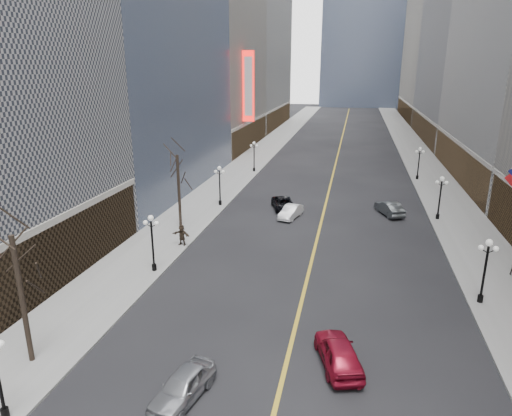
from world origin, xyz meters
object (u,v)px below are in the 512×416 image
at_px(streetlamp_west_3, 254,153).
at_px(car_nb_far, 284,204).
at_px(streetlamp_west_1, 152,237).
at_px(streetlamp_west_2, 220,182).
at_px(car_nb_near, 183,386).
at_px(streetlamp_east_3, 419,160).
at_px(car_sb_mid, 338,352).
at_px(streetlamp_east_2, 440,193).
at_px(streetlamp_east_1, 486,264).
at_px(car_nb_mid, 291,212).
at_px(car_sb_far, 389,208).

distance_m(streetlamp_west_3, car_nb_far, 19.30).
distance_m(streetlamp_west_1, streetlamp_west_2, 18.00).
bearing_deg(streetlamp_west_2, car_nb_near, -76.65).
relative_size(streetlamp_east_3, car_sb_mid, 0.97).
relative_size(streetlamp_east_2, streetlamp_west_3, 1.00).
xyz_separation_m(streetlamp_west_2, streetlamp_west_3, (0.00, 18.00, 0.00)).
bearing_deg(car_nb_near, streetlamp_east_2, 74.96).
distance_m(streetlamp_east_2, car_nb_near, 35.02).
xyz_separation_m(streetlamp_east_3, streetlamp_west_2, (-23.60, -18.00, 0.00)).
bearing_deg(streetlamp_west_3, streetlamp_east_2, -37.33).
relative_size(streetlamp_east_1, car_sb_mid, 0.97).
bearing_deg(car_nb_near, streetlamp_east_1, 51.21).
relative_size(car_nb_mid, car_nb_far, 0.84).
distance_m(streetlamp_east_2, car_nb_mid, 15.45).
relative_size(streetlamp_west_2, car_nb_far, 0.94).
bearing_deg(streetlamp_east_3, streetlamp_west_3, 180.00).
bearing_deg(car_sb_far, streetlamp_east_2, 147.82).
xyz_separation_m(streetlamp_east_1, streetlamp_east_3, (0.00, 36.00, 0.00)).
bearing_deg(streetlamp_east_2, car_nb_far, 179.00).
relative_size(streetlamp_west_1, streetlamp_west_2, 1.00).
xyz_separation_m(streetlamp_east_1, streetlamp_west_2, (-23.60, 18.00, 0.00)).
bearing_deg(car_nb_mid, car_nb_near, -78.50).
bearing_deg(car_sb_far, car_nb_far, -19.97).
relative_size(streetlamp_east_1, car_nb_mid, 1.12).
distance_m(streetlamp_east_3, car_nb_mid, 25.53).
height_order(streetlamp_east_3, streetlamp_west_2, same).
relative_size(streetlamp_east_1, car_nb_far, 0.94).
height_order(streetlamp_east_2, streetlamp_west_1, same).
height_order(streetlamp_west_3, car_nb_mid, streetlamp_west_3).
distance_m(streetlamp_west_3, car_sb_mid, 47.10).
xyz_separation_m(car_nb_near, car_nb_mid, (1.17, 28.47, -0.05)).
xyz_separation_m(streetlamp_west_2, car_sb_far, (18.78, 0.81, -2.16)).
xyz_separation_m(streetlamp_west_1, streetlamp_west_3, (0.00, 36.00, 0.00)).
bearing_deg(streetlamp_west_2, car_sb_mid, -61.51).
height_order(streetlamp_west_1, streetlamp_west_3, same).
xyz_separation_m(streetlamp_east_1, car_sb_mid, (-9.08, -8.76, -2.11)).
distance_m(streetlamp_east_3, streetlamp_west_3, 23.60).
xyz_separation_m(car_sb_mid, car_sb_far, (4.26, 27.57, -0.06)).
distance_m(streetlamp_east_2, streetlamp_west_1, 29.68).
xyz_separation_m(streetlamp_east_3, streetlamp_west_3, (-23.60, 0.00, 0.00)).
distance_m(streetlamp_east_1, streetlamp_east_3, 36.00).
bearing_deg(streetlamp_east_1, car_sb_mid, -136.03).
distance_m(streetlamp_east_1, streetlamp_east_2, 18.00).
bearing_deg(car_sb_mid, car_nb_near, 12.98).
height_order(streetlamp_east_1, car_sb_mid, streetlamp_east_1).
distance_m(streetlamp_west_1, car_nb_far, 19.82).
height_order(streetlamp_west_2, car_sb_far, streetlamp_west_2).
xyz_separation_m(streetlamp_west_3, car_nb_mid, (8.51, -20.48, -2.23)).
relative_size(streetlamp_east_3, car_nb_mid, 1.12).
distance_m(streetlamp_east_3, streetlamp_west_1, 43.05).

